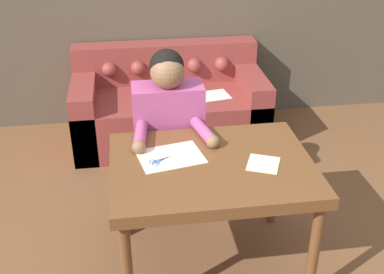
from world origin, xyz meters
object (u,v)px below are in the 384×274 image
object	(u,v)px
couch	(169,106)
scissors	(161,160)
person	(169,136)
dining_table	(212,175)

from	to	relation	value
couch	scissors	bearing A→B (deg)	-97.11
scissors	person	bearing A→B (deg)	79.09
couch	scissors	xyz separation A→B (m)	(-0.20, -1.64, 0.44)
couch	person	distance (m)	1.21
person	dining_table	bearing A→B (deg)	-71.19
dining_table	scissors	size ratio (longest dim) A/B	5.67
dining_table	scissors	bearing A→B (deg)	167.64
dining_table	person	world-z (taller)	person
couch	scissors	world-z (taller)	couch
couch	person	xyz separation A→B (m)	(-0.11, -1.16, 0.33)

